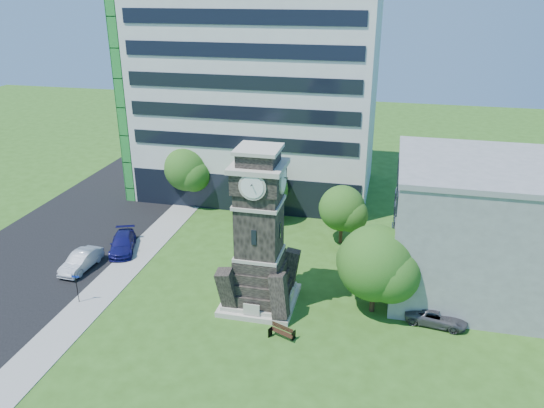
% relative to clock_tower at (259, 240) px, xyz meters
% --- Properties ---
extents(ground, '(160.00, 160.00, 0.00)m').
position_rel_clock_tower_xyz_m(ground, '(-3.00, -2.00, -5.28)').
color(ground, '#2E5418').
rests_on(ground, ground).
extents(sidewalk, '(3.00, 70.00, 0.06)m').
position_rel_clock_tower_xyz_m(sidewalk, '(-12.50, 3.00, -5.25)').
color(sidewalk, gray).
rests_on(sidewalk, ground).
extents(street, '(14.00, 80.00, 0.02)m').
position_rel_clock_tower_xyz_m(street, '(-21.00, 3.00, -5.27)').
color(street, black).
rests_on(street, ground).
extents(clock_tower, '(5.40, 5.40, 12.22)m').
position_rel_clock_tower_xyz_m(clock_tower, '(0.00, 0.00, 0.00)').
color(clock_tower, '#BAB4A2').
rests_on(clock_tower, ground).
extents(office_tall, '(26.20, 15.11, 28.60)m').
position_rel_clock_tower_xyz_m(office_tall, '(-6.20, 23.84, 8.94)').
color(office_tall, white).
rests_on(office_tall, ground).
extents(office_low, '(15.20, 12.20, 10.40)m').
position_rel_clock_tower_xyz_m(office_low, '(16.97, 6.00, -0.07)').
color(office_low, '#95989A').
rests_on(office_low, ground).
extents(car_street_mid, '(1.82, 4.63, 1.50)m').
position_rel_clock_tower_xyz_m(car_street_mid, '(-16.00, 1.52, -4.53)').
color(car_street_mid, '#B0B2B8').
rests_on(car_street_mid, ground).
extents(car_street_north, '(3.66, 5.40, 1.45)m').
position_rel_clock_tower_xyz_m(car_street_north, '(-14.19, 5.39, -4.55)').
color(car_street_north, '#141357').
rests_on(car_street_north, ground).
extents(car_east_lot, '(4.55, 2.56, 1.20)m').
position_rel_clock_tower_xyz_m(car_east_lot, '(12.88, 0.18, -4.68)').
color(car_east_lot, '#49494D').
rests_on(car_east_lot, ground).
extents(park_bench, '(1.74, 0.46, 0.90)m').
position_rel_clock_tower_xyz_m(park_bench, '(2.55, -3.89, -4.81)').
color(park_bench, black).
rests_on(park_bench, ground).
extents(street_sign, '(0.57, 0.06, 2.38)m').
position_rel_clock_tower_xyz_m(street_sign, '(-13.39, -3.16, -3.79)').
color(street_sign, black).
rests_on(street_sign, ground).
extents(tree_nw, '(5.25, 4.77, 6.57)m').
position_rel_clock_tower_xyz_m(tree_nw, '(-12.28, 16.91, -1.27)').
color(tree_nw, '#332114').
rests_on(tree_nw, ground).
extents(tree_nc, '(6.32, 5.75, 6.80)m').
position_rel_clock_tower_xyz_m(tree_nc, '(-4.10, 15.31, -1.51)').
color(tree_nc, '#332114').
rests_on(tree_nc, ground).
extents(tree_ne, '(4.63, 4.21, 5.62)m').
position_rel_clock_tower_xyz_m(tree_ne, '(4.91, 11.43, -1.91)').
color(tree_ne, '#332114').
rests_on(tree_ne, ground).
extents(tree_east, '(6.08, 5.52, 6.78)m').
position_rel_clock_tower_xyz_m(tree_east, '(8.43, 0.76, -1.42)').
color(tree_east, '#332114').
rests_on(tree_east, ground).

